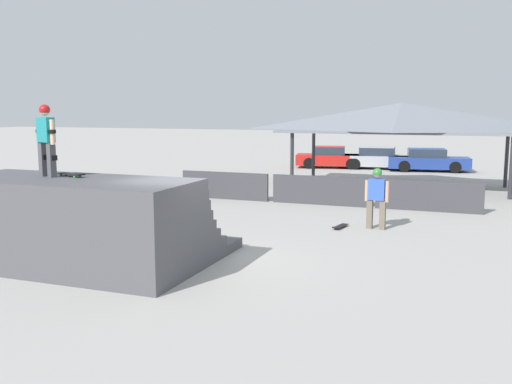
% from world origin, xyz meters
% --- Properties ---
extents(ground_plane, '(160.00, 160.00, 0.00)m').
position_xyz_m(ground_plane, '(0.00, 0.00, 0.00)').
color(ground_plane, '#A3A09B').
extents(quarter_pipe_ramp, '(5.60, 4.24, 1.97)m').
position_xyz_m(quarter_pipe_ramp, '(-2.48, -0.70, 0.88)').
color(quarter_pipe_ramp, '#4C4C51').
rests_on(quarter_pipe_ramp, ground).
extents(skater_on_deck, '(0.69, 0.35, 1.59)m').
position_xyz_m(skater_on_deck, '(-3.15, -0.88, 2.89)').
color(skater_on_deck, '#4C4C51').
rests_on(skater_on_deck, quarter_pipe_ramp).
extents(skateboard_on_deck, '(0.83, 0.40, 0.09)m').
position_xyz_m(skateboard_on_deck, '(-2.67, -0.70, 2.03)').
color(skateboard_on_deck, green).
rests_on(skateboard_on_deck, quarter_pipe_ramp).
extents(bystander_walking, '(0.70, 0.27, 1.79)m').
position_xyz_m(bystander_walking, '(3.14, 5.46, 1.05)').
color(bystander_walking, '#6B6051').
rests_on(bystander_walking, ground).
extents(skateboard_on_ground, '(0.34, 0.82, 0.09)m').
position_xyz_m(skateboard_on_ground, '(2.14, 5.20, 0.06)').
color(skateboard_on_ground, red).
rests_on(skateboard_on_ground, ground).
extents(barrier_fence, '(11.18, 0.12, 1.05)m').
position_xyz_m(barrier_fence, '(0.54, 9.05, 0.53)').
color(barrier_fence, '#3D3D42').
rests_on(barrier_fence, ground).
extents(pavilion_shelter, '(10.40, 4.27, 3.74)m').
position_xyz_m(pavilion_shelter, '(2.70, 14.72, 3.08)').
color(pavilion_shelter, '#2D2D33').
rests_on(pavilion_shelter, ground).
extents(trash_bin, '(0.52, 0.52, 0.85)m').
position_xyz_m(trash_bin, '(-4.26, 7.49, 0.42)').
color(trash_bin, '#385B3D').
rests_on(trash_bin, ground).
extents(parked_car_red, '(4.30, 2.46, 1.27)m').
position_xyz_m(parked_car_red, '(-2.23, 22.26, 0.60)').
color(parked_car_red, red).
rests_on(parked_car_red, ground).
extents(parked_car_silver, '(4.50, 2.15, 1.27)m').
position_xyz_m(parked_car_silver, '(0.57, 22.68, 0.60)').
color(parked_car_silver, '#A8AAAF').
rests_on(parked_car_silver, ground).
extents(parked_car_blue, '(4.63, 2.38, 1.27)m').
position_xyz_m(parked_car_blue, '(3.38, 22.34, 0.60)').
color(parked_car_blue, navy).
rests_on(parked_car_blue, ground).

